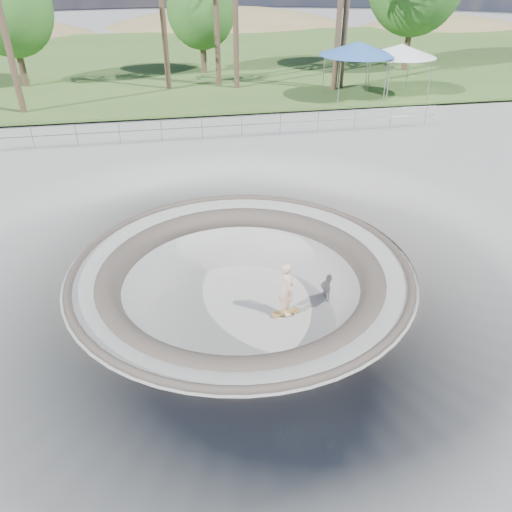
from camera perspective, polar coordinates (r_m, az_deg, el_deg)
The scene contains 11 objects.
ground at distance 15.05m, azimuth -1.73°, elevation -1.21°, with size 180.00×180.00×0.00m, color gray.
skate_bowl at distance 16.10m, azimuth -1.63°, elevation -6.71°, with size 14.00×14.00×4.10m.
grass_strip at distance 47.25m, azimuth -8.87°, elevation 21.31°, with size 180.00×36.00×0.12m.
distant_hills at distance 71.57m, azimuth -6.27°, elevation 18.87°, with size 103.20×45.00×28.60m.
safety_railing at distance 25.71m, azimuth -6.20°, elevation 14.37°, with size 25.00×0.06×1.03m.
skateboard at distance 16.21m, azimuth 3.39°, elevation -6.45°, with size 0.94×0.38×0.09m.
skater at distance 15.65m, azimuth 3.49°, elevation -3.73°, with size 0.67×0.44×1.84m, color beige.
canopy_white at distance 34.37m, azimuth 16.23°, elevation 21.62°, with size 6.15×6.15×3.10m.
canopy_blue at distance 33.22m, azimuth 11.56°, elevation 22.21°, with size 6.58×6.58×3.32m.
bushy_tree_left at distance 39.10m, azimuth -26.43°, elevation 23.99°, with size 5.50×5.00×7.93m.
bushy_tree_mid at distance 40.47m, azimuth -6.29°, elevation 26.15°, with size 4.96×4.51×7.16m.
Camera 1 is at (-1.92, -12.56, 8.06)m, focal length 35.00 mm.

